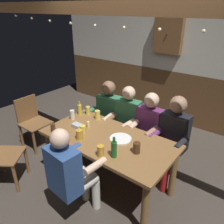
% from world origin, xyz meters
% --- Properties ---
extents(ground_plane, '(7.42, 7.42, 0.00)m').
position_xyz_m(ground_plane, '(0.00, 0.00, 0.00)').
color(ground_plane, '#423A33').
extents(back_wall_upper, '(6.18, 0.12, 1.25)m').
position_xyz_m(back_wall_upper, '(0.00, 2.27, 1.70)').
color(back_wall_upper, silver).
extents(back_wall_wainscot, '(6.18, 0.12, 1.08)m').
position_xyz_m(back_wall_wainscot, '(0.00, 2.27, 0.54)').
color(back_wall_wainscot, brown).
rests_on(back_wall_wainscot, ground_plane).
extents(ceiling_beam, '(5.56, 0.14, 0.16)m').
position_xyz_m(ceiling_beam, '(0.00, 0.20, 2.25)').
color(ceiling_beam, brown).
extents(dining_table, '(1.70, 0.86, 0.76)m').
position_xyz_m(dining_table, '(0.00, -0.16, 0.65)').
color(dining_table, brown).
rests_on(dining_table, ground_plane).
extents(person_0, '(0.51, 0.55, 1.21)m').
position_xyz_m(person_0, '(-0.57, 0.49, 0.67)').
color(person_0, '#33724C').
rests_on(person_0, ground_plane).
extents(person_1, '(0.55, 0.57, 1.21)m').
position_xyz_m(person_1, '(-0.18, 0.49, 0.66)').
color(person_1, '#33724C').
rests_on(person_1, ground_plane).
extents(person_2, '(0.52, 0.50, 1.19)m').
position_xyz_m(person_2, '(0.19, 0.50, 0.66)').
color(person_2, '#6B2D66').
rests_on(person_2, ground_plane).
extents(person_3, '(0.52, 0.54, 1.24)m').
position_xyz_m(person_3, '(0.57, 0.50, 0.68)').
color(person_3, black).
rests_on(person_3, ground_plane).
extents(person_4, '(0.52, 0.54, 1.21)m').
position_xyz_m(person_4, '(0.01, -0.81, 0.66)').
color(person_4, '#2D4C84').
rests_on(person_4, ground_plane).
extents(chair_empty_near_right, '(0.44, 0.44, 0.88)m').
position_xyz_m(chair_empty_near_right, '(-1.67, -0.17, 0.48)').
color(chair_empty_near_right, brown).
rests_on(chair_empty_near_right, ground_plane).
extents(table_candle, '(0.04, 0.04, 0.08)m').
position_xyz_m(table_candle, '(-0.39, -0.10, 0.80)').
color(table_candle, '#F9E08C').
rests_on(table_candle, dining_table).
extents(condiment_caddy, '(0.14, 0.10, 0.05)m').
position_xyz_m(condiment_caddy, '(-0.50, -0.21, 0.79)').
color(condiment_caddy, '#B2B7BC').
rests_on(condiment_caddy, dining_table).
extents(plate_0, '(0.27, 0.27, 0.01)m').
position_xyz_m(plate_0, '(0.14, -0.09, 0.77)').
color(plate_0, white).
rests_on(plate_0, dining_table).
extents(bottle_0, '(0.06, 0.06, 0.25)m').
position_xyz_m(bottle_0, '(0.30, -0.42, 0.87)').
color(bottle_0, '#195923').
rests_on(bottle_0, dining_table).
extents(bottle_1, '(0.06, 0.06, 0.21)m').
position_xyz_m(bottle_1, '(-0.77, 0.11, 0.85)').
color(bottle_1, gold).
rests_on(bottle_1, dining_table).
extents(pint_glass_0, '(0.08, 0.08, 0.13)m').
position_xyz_m(pint_glass_0, '(0.45, -0.20, 0.83)').
color(pint_glass_0, '#4C2D19').
rests_on(pint_glass_0, dining_table).
extents(pint_glass_1, '(0.07, 0.07, 0.14)m').
position_xyz_m(pint_glass_1, '(-0.73, -0.08, 0.84)').
color(pint_glass_1, white).
rests_on(pint_glass_1, dining_table).
extents(pint_glass_2, '(0.08, 0.08, 0.13)m').
position_xyz_m(pint_glass_2, '(-0.26, -0.40, 0.83)').
color(pint_glass_2, gold).
rests_on(pint_glass_2, dining_table).
extents(pint_glass_3, '(0.06, 0.06, 0.12)m').
position_xyz_m(pint_glass_3, '(-0.66, -0.48, 0.82)').
color(pint_glass_3, '#4C2D19').
rests_on(pint_glass_3, dining_table).
extents(pint_glass_4, '(0.08, 0.08, 0.13)m').
position_xyz_m(pint_glass_4, '(-0.45, 0.16, 0.83)').
color(pint_glass_4, '#E5C64C').
rests_on(pint_glass_4, dining_table).
extents(pint_glass_5, '(0.07, 0.07, 0.12)m').
position_xyz_m(pint_glass_5, '(-0.67, 0.19, 0.83)').
color(pint_glass_5, '#E5C64C').
rests_on(pint_glass_5, dining_table).
extents(pint_glass_6, '(0.08, 0.08, 0.10)m').
position_xyz_m(pint_glass_6, '(-0.34, -0.26, 0.82)').
color(pint_glass_6, '#E5C64C').
rests_on(pint_glass_6, dining_table).
extents(pint_glass_7, '(0.08, 0.08, 0.13)m').
position_xyz_m(pint_glass_7, '(0.17, -0.50, 0.83)').
color(pint_glass_7, gold).
rests_on(pint_glass_7, dining_table).
extents(wall_dart_cabinet, '(0.56, 0.15, 0.70)m').
position_xyz_m(wall_dart_cabinet, '(-0.37, 2.14, 1.78)').
color(wall_dart_cabinet, brown).
extents(string_lights, '(4.36, 0.04, 0.11)m').
position_xyz_m(string_lights, '(-0.00, 0.15, 2.08)').
color(string_lights, '#F9EAB2').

